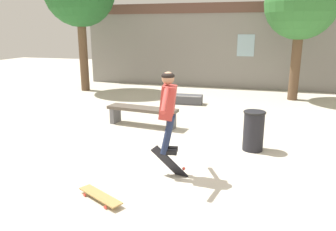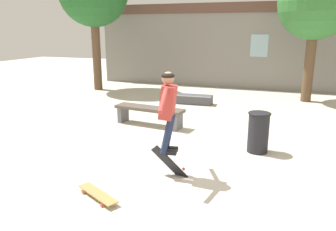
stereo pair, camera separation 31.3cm
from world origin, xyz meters
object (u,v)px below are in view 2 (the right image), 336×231
at_px(skate_ledge, 194,99).
at_px(skater, 168,106).
at_px(tree_right, 316,4).
at_px(trash_bin, 258,131).
at_px(park_bench, 149,112).
at_px(skateboard_resting, 98,194).
at_px(skateboard_flipping, 170,163).

xyz_separation_m(skate_ledge, skater, (1.10, -5.65, 1.10)).
xyz_separation_m(tree_right, skater, (-2.54, -7.41, -2.05)).
height_order(tree_right, skater, tree_right).
xyz_separation_m(tree_right, trash_bin, (-1.17, -5.71, -2.86)).
relative_size(tree_right, park_bench, 2.36).
bearing_deg(skateboard_resting, tree_right, -83.92).
distance_m(skate_ledge, skater, 5.86).
bearing_deg(skateboard_resting, park_bench, -51.50).
relative_size(skate_ledge, skateboard_resting, 1.52).
bearing_deg(park_bench, tree_right, 55.96).
relative_size(skateboard_flipping, skateboard_resting, 0.80).
bearing_deg(tree_right, skateboard_flipping, -108.76).
xyz_separation_m(skater, skateboard_resting, (-0.73, -1.11, -1.18)).
bearing_deg(park_bench, trash_bin, -12.90).
bearing_deg(skateboard_resting, trash_bin, -99.58).
distance_m(trash_bin, skateboard_flipping, 2.17).
height_order(tree_right, skateboard_resting, tree_right).
height_order(park_bench, trash_bin, trash_bin).
bearing_deg(trash_bin, skate_ledge, 121.95).
distance_m(skater, skateboard_flipping, 1.02).
relative_size(skate_ledge, trash_bin, 1.52).
bearing_deg(skate_ledge, park_bench, -100.56).
distance_m(skateboard_flipping, skateboard_resting, 1.36).
relative_size(trash_bin, skateboard_resting, 1.00).
bearing_deg(skater, tree_right, 61.83).
height_order(park_bench, skateboard_resting, park_bench).
distance_m(skate_ledge, skateboard_flipping, 5.75).
height_order(skate_ledge, skateboard_flipping, skateboard_flipping).
xyz_separation_m(skateboard_flipping, skateboard_resting, (-0.75, -1.12, -0.16)).
bearing_deg(tree_right, skateboard_resting, -110.98).
bearing_deg(skateboard_flipping, park_bench, 109.14).
bearing_deg(skater, skateboard_flipping, 12.96).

